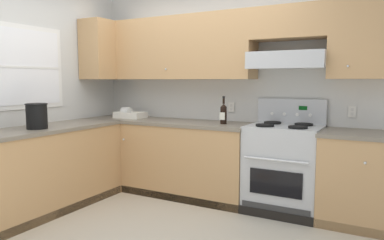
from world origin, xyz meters
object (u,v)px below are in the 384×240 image
at_px(wine_bottle, 224,113).
at_px(paper_towel_roll, 126,112).
at_px(bowl, 130,116).
at_px(bucket, 37,116).
at_px(stove, 283,167).

relative_size(wine_bottle, paper_towel_roll, 2.39).
xyz_separation_m(bowl, bucket, (-0.16, -1.33, 0.11)).
bearing_deg(wine_bottle, bucket, -139.11).
bearing_deg(stove, bucket, -148.97).
relative_size(bowl, paper_towel_roll, 2.93).
distance_m(bowl, paper_towel_roll, 0.17).
bearing_deg(stove, bowl, 179.79).
xyz_separation_m(stove, bucket, (-2.21, -1.33, 0.57)).
height_order(bucket, paper_towel_roll, bucket).
relative_size(wine_bottle, bowl, 0.82).
distance_m(bucket, paper_towel_roll, 1.42).
distance_m(wine_bottle, bowl, 1.36).
bearing_deg(wine_bottle, bowl, 178.88).
height_order(wine_bottle, bucket, wine_bottle).
distance_m(stove, bucket, 2.64).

